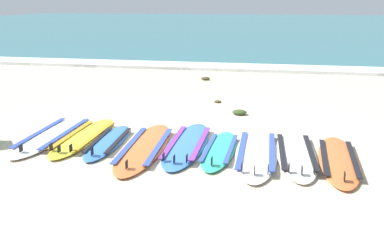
{
  "coord_description": "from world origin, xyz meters",
  "views": [
    {
      "loc": [
        1.29,
        -6.84,
        2.25
      ],
      "look_at": [
        -0.17,
        0.37,
        0.25
      ],
      "focal_mm": 41.23,
      "sensor_mm": 36.0,
      "label": 1
    }
  ],
  "objects_px": {
    "surfboard_2": "(108,142)",
    "surfboard_6": "(257,152)",
    "surfboard_0": "(53,134)",
    "surfboard_4": "(187,144)",
    "surfboard_8": "(338,160)",
    "surfboard_7": "(296,153)",
    "surfboard_1": "(84,137)",
    "surfboard_5": "(220,150)",
    "surfboard_3": "(145,147)"
  },
  "relations": [
    {
      "from": "surfboard_0",
      "to": "surfboard_7",
      "type": "bearing_deg",
      "value": -2.43
    },
    {
      "from": "surfboard_0",
      "to": "surfboard_6",
      "type": "relative_size",
      "value": 1.02
    },
    {
      "from": "surfboard_6",
      "to": "surfboard_8",
      "type": "xyz_separation_m",
      "value": [
        1.17,
        -0.1,
        -0.0
      ]
    },
    {
      "from": "surfboard_2",
      "to": "surfboard_7",
      "type": "height_order",
      "value": "same"
    },
    {
      "from": "surfboard_1",
      "to": "surfboard_6",
      "type": "distance_m",
      "value": 2.91
    },
    {
      "from": "surfboard_4",
      "to": "surfboard_5",
      "type": "relative_size",
      "value": 1.26
    },
    {
      "from": "surfboard_4",
      "to": "surfboard_6",
      "type": "relative_size",
      "value": 0.97
    },
    {
      "from": "surfboard_1",
      "to": "surfboard_5",
      "type": "height_order",
      "value": "same"
    },
    {
      "from": "surfboard_0",
      "to": "surfboard_4",
      "type": "distance_m",
      "value": 2.36
    },
    {
      "from": "surfboard_0",
      "to": "surfboard_8",
      "type": "height_order",
      "value": "same"
    },
    {
      "from": "surfboard_2",
      "to": "surfboard_6",
      "type": "xyz_separation_m",
      "value": [
        2.39,
        -0.03,
        0.0
      ]
    },
    {
      "from": "surfboard_2",
      "to": "surfboard_6",
      "type": "relative_size",
      "value": 0.77
    },
    {
      "from": "surfboard_2",
      "to": "surfboard_7",
      "type": "relative_size",
      "value": 0.82
    },
    {
      "from": "surfboard_7",
      "to": "surfboard_2",
      "type": "bearing_deg",
      "value": -179.65
    },
    {
      "from": "surfboard_3",
      "to": "surfboard_8",
      "type": "xyz_separation_m",
      "value": [
        2.91,
        0.0,
        0.0
      ]
    },
    {
      "from": "surfboard_0",
      "to": "surfboard_2",
      "type": "height_order",
      "value": "same"
    },
    {
      "from": "surfboard_8",
      "to": "surfboard_3",
      "type": "bearing_deg",
      "value": -179.99
    },
    {
      "from": "surfboard_1",
      "to": "surfboard_8",
      "type": "relative_size",
      "value": 1.03
    },
    {
      "from": "surfboard_1",
      "to": "surfboard_5",
      "type": "xyz_separation_m",
      "value": [
        2.33,
        -0.21,
        -0.0
      ]
    },
    {
      "from": "surfboard_2",
      "to": "surfboard_3",
      "type": "distance_m",
      "value": 0.67
    },
    {
      "from": "surfboard_0",
      "to": "surfboard_7",
      "type": "relative_size",
      "value": 1.09
    },
    {
      "from": "surfboard_4",
      "to": "surfboard_7",
      "type": "xyz_separation_m",
      "value": [
        1.7,
        -0.12,
        0.0
      ]
    },
    {
      "from": "surfboard_3",
      "to": "surfboard_4",
      "type": "relative_size",
      "value": 1.07
    },
    {
      "from": "surfboard_5",
      "to": "surfboard_7",
      "type": "height_order",
      "value": "same"
    },
    {
      "from": "surfboard_7",
      "to": "surfboard_8",
      "type": "relative_size",
      "value": 1.05
    },
    {
      "from": "surfboard_3",
      "to": "surfboard_8",
      "type": "distance_m",
      "value": 2.91
    },
    {
      "from": "surfboard_4",
      "to": "surfboard_6",
      "type": "bearing_deg",
      "value": -8.61
    },
    {
      "from": "surfboard_4",
      "to": "surfboard_5",
      "type": "xyz_separation_m",
      "value": [
        0.55,
        -0.17,
        -0.0
      ]
    },
    {
      "from": "surfboard_3",
      "to": "surfboard_5",
      "type": "xyz_separation_m",
      "value": [
        1.17,
        0.1,
        0.0
      ]
    },
    {
      "from": "surfboard_5",
      "to": "surfboard_7",
      "type": "relative_size",
      "value": 0.82
    },
    {
      "from": "surfboard_1",
      "to": "surfboard_5",
      "type": "bearing_deg",
      "value": -5.18
    },
    {
      "from": "surfboard_0",
      "to": "surfboard_2",
      "type": "distance_m",
      "value": 1.1
    },
    {
      "from": "surfboard_3",
      "to": "surfboard_0",
      "type": "bearing_deg",
      "value": 169.48
    },
    {
      "from": "surfboard_4",
      "to": "surfboard_8",
      "type": "relative_size",
      "value": 1.09
    },
    {
      "from": "surfboard_1",
      "to": "surfboard_6",
      "type": "relative_size",
      "value": 0.92
    },
    {
      "from": "surfboard_6",
      "to": "surfboard_7",
      "type": "bearing_deg",
      "value": 5.19
    },
    {
      "from": "surfboard_0",
      "to": "surfboard_2",
      "type": "xyz_separation_m",
      "value": [
        1.08,
        -0.19,
        0.0
      ]
    },
    {
      "from": "surfboard_6",
      "to": "surfboard_7",
      "type": "height_order",
      "value": "same"
    },
    {
      "from": "surfboard_2",
      "to": "surfboard_3",
      "type": "height_order",
      "value": "same"
    },
    {
      "from": "surfboard_7",
      "to": "surfboard_3",
      "type": "bearing_deg",
      "value": -176.27
    },
    {
      "from": "surfboard_5",
      "to": "surfboard_6",
      "type": "relative_size",
      "value": 0.77
    },
    {
      "from": "surfboard_1",
      "to": "surfboard_3",
      "type": "relative_size",
      "value": 0.89
    },
    {
      "from": "surfboard_1",
      "to": "surfboard_8",
      "type": "bearing_deg",
      "value": -4.36
    },
    {
      "from": "surfboard_6",
      "to": "surfboard_2",
      "type": "bearing_deg",
      "value": 179.17
    },
    {
      "from": "surfboard_6",
      "to": "surfboard_8",
      "type": "distance_m",
      "value": 1.18
    },
    {
      "from": "surfboard_0",
      "to": "surfboard_3",
      "type": "bearing_deg",
      "value": -10.52
    },
    {
      "from": "surfboard_6",
      "to": "surfboard_8",
      "type": "height_order",
      "value": "same"
    },
    {
      "from": "surfboard_5",
      "to": "surfboard_4",
      "type": "bearing_deg",
      "value": 163.04
    },
    {
      "from": "surfboard_8",
      "to": "surfboard_5",
      "type": "bearing_deg",
      "value": 176.74
    },
    {
      "from": "surfboard_3",
      "to": "surfboard_4",
      "type": "bearing_deg",
      "value": 23.33
    }
  ]
}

